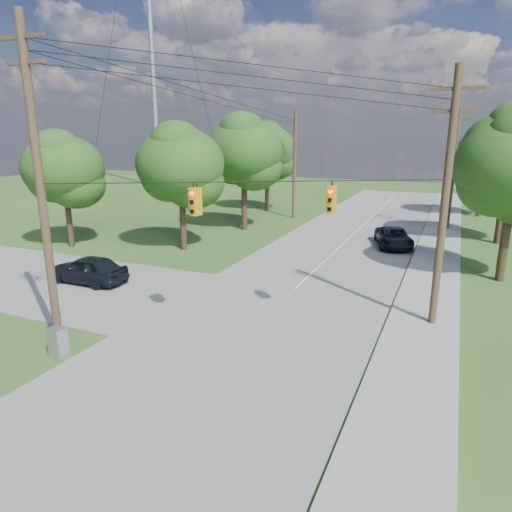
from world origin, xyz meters
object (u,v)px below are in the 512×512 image
at_px(pole_north_w, 295,164).
at_px(car_main_north, 394,237).
at_px(control_cabinet, 58,343).
at_px(pole_ne, 445,198).
at_px(car_cross_dark, 88,269).
at_px(pole_sw, 40,183).
at_px(pole_north_e, 454,169).

distance_m(pole_north_w, car_main_north, 14.12).
bearing_deg(control_cabinet, pole_north_w, 100.54).
xyz_separation_m(pole_ne, pole_north_w, (-13.90, 22.00, -0.34)).
relative_size(pole_north_w, car_cross_dark, 2.20).
bearing_deg(pole_north_w, pole_sw, -89.23).
bearing_deg(pole_sw, car_cross_dark, 124.27).
bearing_deg(pole_north_e, pole_north_w, 180.00).
relative_size(pole_sw, car_cross_dark, 2.64).
bearing_deg(pole_sw, pole_north_e, 65.48).
height_order(pole_north_w, control_cabinet, pole_north_w).
distance_m(pole_ne, car_cross_dark, 18.28).
xyz_separation_m(pole_ne, car_main_north, (-3.40, 13.66, -4.76)).
relative_size(car_cross_dark, car_main_north, 0.93).
distance_m(pole_sw, pole_ne, 15.51).
height_order(car_cross_dark, car_main_north, car_cross_dark).
xyz_separation_m(pole_sw, car_main_north, (10.10, 21.26, -5.52)).
distance_m(pole_sw, car_main_north, 24.18).
xyz_separation_m(pole_sw, pole_ne, (13.50, 7.60, -0.76)).
relative_size(pole_north_e, car_main_north, 2.04).
relative_size(pole_sw, control_cabinet, 10.45).
bearing_deg(car_main_north, car_cross_dark, -148.74).
height_order(pole_north_e, car_main_north, pole_north_e).
distance_m(pole_north_e, car_cross_dark, 29.74).
bearing_deg(pole_sw, control_cabinet, -42.68).
height_order(pole_sw, pole_ne, pole_sw).
distance_m(car_main_north, control_cabinet, 24.03).
relative_size(pole_ne, control_cabinet, 9.15).
bearing_deg(pole_north_e, pole_ne, -90.00).
bearing_deg(pole_north_w, pole_north_e, 0.00).
bearing_deg(car_main_north, pole_north_w, 125.78).
xyz_separation_m(pole_north_e, control_cabinet, (-12.40, -30.61, -4.56)).
distance_m(car_cross_dark, control_cabinet, 8.75).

